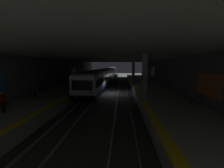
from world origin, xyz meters
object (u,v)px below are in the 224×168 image
(person_walking_mid, at_px, (34,90))
(person_standing_far, at_px, (76,77))
(person_waiting_near, at_px, (2,102))
(pillar_far, at_px, (133,71))
(metro_train, at_px, (108,74))
(bench_left_far, at_px, (146,77))
(bench_left_mid, at_px, (175,90))
(bench_right_far, at_px, (76,78))
(bench_left_near, at_px, (189,96))
(trash_bin, at_px, (47,89))
(pillar_near, at_px, (145,77))

(person_walking_mid, height_order, person_standing_far, person_standing_far)
(person_waiting_near, bearing_deg, pillar_far, -29.31)
(metro_train, distance_m, bench_left_far, 11.46)
(bench_left_mid, relative_size, bench_left_far, 1.00)
(bench_right_far, bearing_deg, bench_left_near, -136.27)
(bench_left_mid, bearing_deg, metro_train, 23.50)
(pillar_far, height_order, trash_bin, pillar_far)
(bench_left_far, bearing_deg, metro_train, 69.64)
(pillar_near, relative_size, metro_train, 0.08)
(pillar_far, bearing_deg, bench_left_mid, -160.20)
(pillar_far, xyz_separation_m, trash_bin, (-11.52, 12.15, -1.85))
(pillar_near, relative_size, person_waiting_near, 2.91)
(pillar_near, xyz_separation_m, person_walking_mid, (0.08, 11.78, -1.45))
(pillar_far, height_order, bench_left_far, pillar_far)
(person_walking_mid, distance_m, trash_bin, 3.21)
(bench_right_far, xyz_separation_m, person_waiting_near, (-22.16, -1.84, 0.32))
(bench_left_far, bearing_deg, pillar_near, 170.05)
(bench_right_far, distance_m, person_waiting_near, 22.24)
(person_waiting_near, distance_m, trash_bin, 8.25)
(pillar_near, height_order, bench_left_far, pillar_near)
(bench_left_far, bearing_deg, bench_left_near, 180.00)
(bench_left_near, xyz_separation_m, bench_right_far, (17.85, 17.07, 0.00))
(bench_left_mid, relative_size, person_waiting_near, 1.09)
(pillar_near, xyz_separation_m, person_standing_far, (16.18, 12.56, -1.32))
(bench_right_far, xyz_separation_m, person_walking_mid, (-17.16, -1.11, 0.30))
(pillar_near, height_order, person_walking_mid, pillar_near)
(bench_right_far, bearing_deg, trash_bin, -177.00)
(metro_train, xyz_separation_m, bench_left_far, (-3.98, -10.73, -0.45))
(bench_left_mid, relative_size, person_walking_mid, 1.11)
(pillar_far, distance_m, bench_left_far, 10.15)
(bench_left_near, relative_size, bench_left_mid, 1.00)
(pillar_far, bearing_deg, bench_right_far, 79.11)
(person_standing_far, bearing_deg, person_waiting_near, -175.90)
(bench_left_mid, distance_m, trash_bin, 16.34)
(metro_train, xyz_separation_m, bench_left_near, (-28.44, -10.73, -0.45))
(bench_right_far, distance_m, person_walking_mid, 17.20)
(pillar_near, relative_size, person_walking_mid, 2.96)
(pillar_near, bearing_deg, person_waiting_near, 114.00)
(bench_right_far, bearing_deg, pillar_far, -100.89)
(person_waiting_near, bearing_deg, bench_left_near, -74.18)
(bench_left_near, bearing_deg, pillar_far, 15.23)
(pillar_far, xyz_separation_m, bench_left_mid, (-11.62, -4.18, -1.75))
(pillar_far, height_order, bench_left_near, pillar_far)
(person_standing_far, relative_size, trash_bin, 2.05)
(pillar_far, distance_m, bench_left_mid, 12.48)
(bench_left_near, bearing_deg, bench_right_far, 43.73)
(metro_train, height_order, person_standing_far, metro_train)
(bench_left_far, xyz_separation_m, trash_bin, (-20.60, 16.33, -0.10))
(bench_left_mid, xyz_separation_m, person_walking_mid, (-3.06, 15.96, 0.30))
(person_standing_far, bearing_deg, pillar_far, -96.45)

